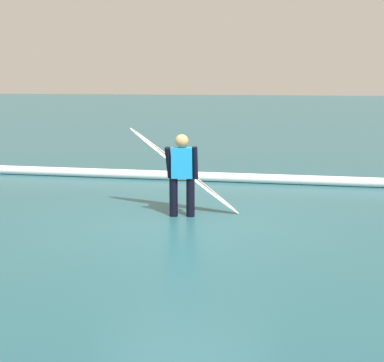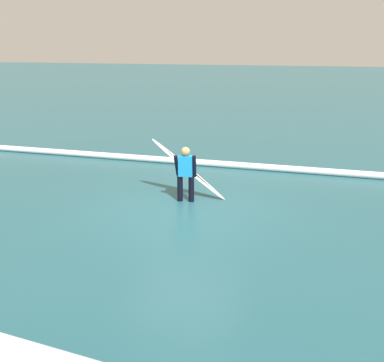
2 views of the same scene
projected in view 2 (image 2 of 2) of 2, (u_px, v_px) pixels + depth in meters
ground_plane at (184, 211)px, 9.94m from camera, size 183.60×183.60×0.00m
surfer at (186, 171)px, 10.34m from camera, size 0.51×0.30×1.36m
surfboard at (188, 169)px, 10.74m from camera, size 1.96×0.30×1.45m
wave_crest_foreground at (194, 162)px, 13.79m from camera, size 22.22×1.76×0.21m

